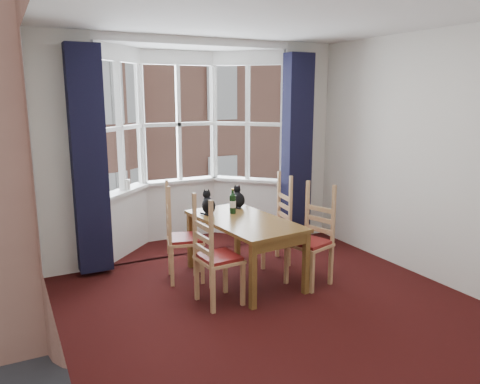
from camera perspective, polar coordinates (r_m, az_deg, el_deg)
floor at (r=4.63m, az=6.22°, el=-15.28°), size 4.50×4.50×0.00m
ceiling at (r=4.17m, az=7.15°, el=21.33°), size 4.50×4.50×0.00m
wall_left at (r=3.51m, az=-21.69°, el=-0.66°), size 0.00×4.50×4.50m
wall_right at (r=5.54m, az=24.19°, el=3.50°), size 0.00×4.50×4.50m
wall_back_pier_left at (r=5.75m, az=-20.51°, el=4.07°), size 0.70×0.12×2.80m
wall_back_pier_right at (r=6.94m, az=7.71°, el=5.96°), size 0.70×0.12×2.80m
bay_window at (r=6.62m, az=-6.72°, el=5.70°), size 2.76×0.94×2.80m
curtain_left at (r=5.61m, az=-17.92°, el=3.56°), size 0.38×0.22×2.60m
curtain_right at (r=6.67m, az=6.95°, el=5.31°), size 0.38×0.22×2.60m
dining_table at (r=5.30m, az=0.50°, el=-4.19°), size 0.92×1.53×0.72m
chair_left_near at (r=4.74m, az=-3.54°, el=-8.33°), size 0.43×0.45×0.92m
chair_left_far at (r=5.40m, az=-7.66°, el=-5.85°), size 0.50×0.51×0.92m
chair_right_near at (r=5.35m, az=9.04°, el=-6.05°), size 0.50×0.52×0.92m
chair_right_far at (r=5.92m, az=4.60°, el=-4.17°), size 0.46×0.48×0.92m
cat_left at (r=5.51m, az=-3.88°, el=-1.52°), size 0.17×0.23×0.29m
cat_right at (r=5.81m, az=-0.21°, el=-0.81°), size 0.18×0.23×0.28m
wine_bottle at (r=5.50m, az=-0.90°, el=-1.29°), size 0.08×0.08×0.30m
candle_tall at (r=6.30m, az=-13.51°, el=0.88°), size 0.06×0.06×0.14m
street at (r=36.65m, az=-22.84°, el=-1.77°), size 80.00×80.00×0.00m
tenement_building at (r=17.59m, az=-19.90°, el=9.60°), size 18.40×7.80×15.20m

